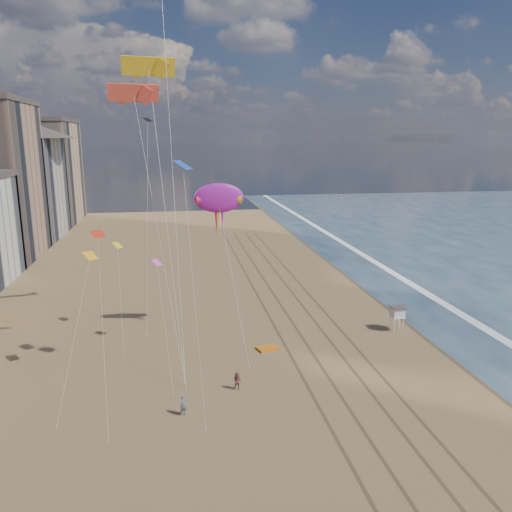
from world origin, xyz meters
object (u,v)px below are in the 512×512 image
at_px(kite_flyer_a, 183,405).
at_px(grounded_kite, 267,348).
at_px(lifeguard_stand, 397,312).
at_px(kite_flyer_b, 237,381).
at_px(show_kite, 219,198).

bearing_deg(kite_flyer_a, grounded_kite, 18.54).
relative_size(lifeguard_stand, kite_flyer_b, 1.77).
relative_size(kite_flyer_a, kite_flyer_b, 1.07).
bearing_deg(kite_flyer_a, kite_flyer_b, 1.94).
relative_size(lifeguard_stand, grounded_kite, 1.31).
distance_m(grounded_kite, show_kite, 16.88).
bearing_deg(kite_flyer_b, show_kite, 115.12).
bearing_deg(kite_flyer_a, lifeguard_stand, -3.36).
relative_size(lifeguard_stand, kite_flyer_a, 1.65).
bearing_deg(show_kite, lifeguard_stand, -6.76).
bearing_deg(grounded_kite, kite_flyer_a, -146.53).
bearing_deg(show_kite, grounded_kite, -49.52).
relative_size(show_kite, kite_flyer_b, 11.26).
bearing_deg(grounded_kite, lifeguard_stand, -8.51).
distance_m(show_kite, kite_flyer_a, 22.84).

